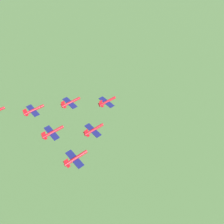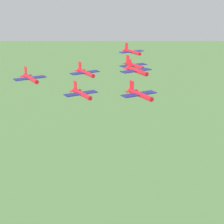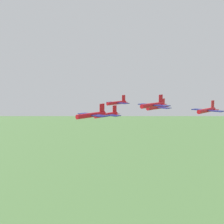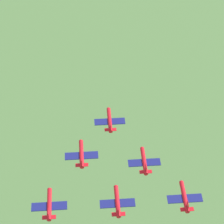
{
  "view_description": "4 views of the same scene",
  "coord_description": "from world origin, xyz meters",
  "px_view_note": "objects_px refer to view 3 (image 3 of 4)",
  "views": [
    {
      "loc": [
        -26.66,
        -90.59,
        194.82
      ],
      "look_at": [
        40.17,
        -58.46,
        125.1
      ],
      "focal_mm": 35.0,
      "sensor_mm": 36.0,
      "label": 1
    },
    {
      "loc": [
        100.55,
        -141.89,
        155.37
      ],
      "look_at": [
        40.84,
        -59.62,
        122.17
      ],
      "focal_mm": 70.0,
      "sensor_mm": 36.0,
      "label": 2
    },
    {
      "loc": [
        119.64,
        -23.21,
        136.75
      ],
      "look_at": [
        41.1,
        -49.23,
        126.43
      ],
      "focal_mm": 50.0,
      "sensor_mm": 36.0,
      "label": 3
    },
    {
      "loc": [
        -55.69,
        -0.98,
        236.99
      ],
      "look_at": [
        47.06,
        -55.42,
        126.83
      ],
      "focal_mm": 85.0,
      "sensor_mm": 36.0,
      "label": 4
    }
  ],
  "objects_px": {
    "jet_3": "(207,110)",
    "jet_2": "(107,115)",
    "jet_4": "(157,107)",
    "jet_1": "(153,105)",
    "jet_5": "(117,103)",
    "jet_0": "(92,115)"
  },
  "relations": [
    {
      "from": "jet_0",
      "to": "jet_3",
      "type": "height_order",
      "value": "jet_0"
    },
    {
      "from": "jet_0",
      "to": "jet_5",
      "type": "relative_size",
      "value": 1.0
    },
    {
      "from": "jet_2",
      "to": "jet_3",
      "type": "xyz_separation_m",
      "value": [
        -2.98,
        30.17,
        2.2
      ]
    },
    {
      "from": "jet_1",
      "to": "jet_4",
      "type": "relative_size",
      "value": 1.0
    },
    {
      "from": "jet_2",
      "to": "jet_4",
      "type": "relative_size",
      "value": 1.0
    },
    {
      "from": "jet_1",
      "to": "jet_2",
      "type": "distance_m",
      "value": 18.11
    },
    {
      "from": "jet_1",
      "to": "jet_4",
      "type": "distance_m",
      "value": 17.52
    },
    {
      "from": "jet_0",
      "to": "jet_3",
      "type": "bearing_deg",
      "value": -120.47
    },
    {
      "from": "jet_2",
      "to": "jet_3",
      "type": "bearing_deg",
      "value": -150.46
    },
    {
      "from": "jet_3",
      "to": "jet_5",
      "type": "xyz_separation_m",
      "value": [
        -14.25,
        -32.16,
        -0.02
      ]
    },
    {
      "from": "jet_1",
      "to": "jet_5",
      "type": "height_order",
      "value": "jet_1"
    },
    {
      "from": "jet_0",
      "to": "jet_4",
      "type": "distance_m",
      "value": 29.9
    },
    {
      "from": "jet_0",
      "to": "jet_2",
      "type": "distance_m",
      "value": 17.49
    },
    {
      "from": "jet_4",
      "to": "jet_1",
      "type": "bearing_deg",
      "value": 120.47
    },
    {
      "from": "jet_5",
      "to": "jet_3",
      "type": "bearing_deg",
      "value": -180.0
    },
    {
      "from": "jet_2",
      "to": "jet_5",
      "type": "height_order",
      "value": "jet_5"
    },
    {
      "from": "jet_4",
      "to": "jet_5",
      "type": "height_order",
      "value": "jet_5"
    },
    {
      "from": "jet_5",
      "to": "jet_1",
      "type": "bearing_deg",
      "value": 150.46
    },
    {
      "from": "jet_3",
      "to": "jet_2",
      "type": "bearing_deg",
      "value": 29.54
    },
    {
      "from": "jet_0",
      "to": "jet_5",
      "type": "bearing_deg",
      "value": -59.53
    },
    {
      "from": "jet_1",
      "to": "jet_2",
      "type": "xyz_separation_m",
      "value": [
        -7.12,
        -16.08,
        -4.3
      ]
    },
    {
      "from": "jet_2",
      "to": "jet_4",
      "type": "bearing_deg",
      "value": -120.47
    }
  ]
}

